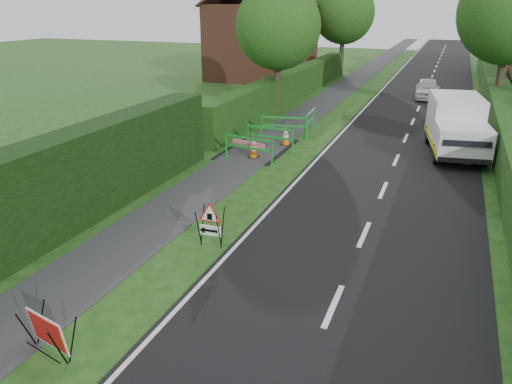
% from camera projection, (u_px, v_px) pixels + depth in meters
% --- Properties ---
extents(ground, '(120.00, 120.00, 0.00)m').
position_uv_depth(ground, '(199.00, 307.00, 9.93)').
color(ground, '#174012').
rests_on(ground, ground).
extents(road_surface, '(6.00, 90.00, 0.02)m').
position_uv_depth(road_surface, '(432.00, 78.00, 39.52)').
color(road_surface, black).
rests_on(road_surface, ground).
extents(footpath, '(2.00, 90.00, 0.02)m').
position_uv_depth(footpath, '(362.00, 75.00, 41.39)').
color(footpath, '#2D2D30').
rests_on(footpath, ground).
extents(hedge_west_near, '(1.10, 18.00, 2.50)m').
position_uv_depth(hedge_west_near, '(8.00, 262.00, 11.63)').
color(hedge_west_near, black).
rests_on(hedge_west_near, ground).
extents(hedge_west_far, '(1.00, 24.00, 1.80)m').
position_uv_depth(hedge_west_far, '(292.00, 100.00, 30.76)').
color(hedge_west_far, '#14380F').
rests_on(hedge_west_far, ground).
extents(hedge_east, '(1.20, 50.00, 1.50)m').
position_uv_depth(hedge_east, '(503.00, 142.00, 21.63)').
color(hedge_east, '#14380F').
rests_on(hedge_east, ground).
extents(house_west, '(7.50, 7.40, 7.88)m').
position_uv_depth(house_west, '(262.00, 40.00, 38.39)').
color(house_west, brown).
rests_on(house_west, ground).
extents(tree_nw, '(4.40, 4.40, 6.70)m').
position_uv_depth(tree_nw, '(278.00, 27.00, 25.55)').
color(tree_nw, '#2D2116').
rests_on(tree_nw, ground).
extents(tree_ne, '(5.20, 5.20, 7.79)m').
position_uv_depth(tree_ne, '(511.00, 12.00, 25.03)').
color(tree_ne, '#2D2116').
rests_on(tree_ne, ground).
extents(tree_fw, '(4.80, 4.80, 7.24)m').
position_uv_depth(tree_fw, '(344.00, 13.00, 39.34)').
color(tree_fw, '#2D2116').
rests_on(tree_fw, ground).
extents(tree_fe, '(4.20, 4.20, 6.33)m').
position_uv_depth(tree_fe, '(492.00, 21.00, 39.29)').
color(tree_fe, '#2D2116').
rests_on(tree_fe, ground).
extents(red_rect_sign, '(1.03, 0.76, 0.79)m').
position_uv_depth(red_rect_sign, '(47.00, 332.00, 8.43)').
color(red_rect_sign, black).
rests_on(red_rect_sign, ground).
extents(triangle_sign, '(0.71, 0.71, 1.00)m').
position_uv_depth(triangle_sign, '(209.00, 221.00, 12.13)').
color(triangle_sign, black).
rests_on(triangle_sign, ground).
extents(works_van, '(2.57, 5.00, 2.18)m').
position_uv_depth(works_van, '(456.00, 125.00, 19.63)').
color(works_van, silver).
rests_on(works_van, ground).
extents(traffic_cone_0, '(0.38, 0.38, 0.79)m').
position_uv_depth(traffic_cone_0, '(468.00, 154.00, 18.51)').
color(traffic_cone_0, black).
rests_on(traffic_cone_0, ground).
extents(traffic_cone_1, '(0.38, 0.38, 0.79)m').
position_uv_depth(traffic_cone_1, '(483.00, 140.00, 20.33)').
color(traffic_cone_1, black).
rests_on(traffic_cone_1, ground).
extents(traffic_cone_2, '(0.38, 0.38, 0.79)m').
position_uv_depth(traffic_cone_2, '(457.00, 132.00, 21.61)').
color(traffic_cone_2, black).
rests_on(traffic_cone_2, ground).
extents(traffic_cone_3, '(0.38, 0.38, 0.79)m').
position_uv_depth(traffic_cone_3, '(253.00, 148.00, 19.29)').
color(traffic_cone_3, black).
rests_on(traffic_cone_3, ground).
extents(traffic_cone_4, '(0.38, 0.38, 0.79)m').
position_uv_depth(traffic_cone_4, '(286.00, 136.00, 20.98)').
color(traffic_cone_4, black).
rests_on(traffic_cone_4, ground).
extents(ped_barrier_0, '(2.09, 0.64, 1.00)m').
position_uv_depth(ped_barrier_0, '(248.00, 146.00, 18.70)').
color(ped_barrier_0, '#188825').
rests_on(ped_barrier_0, ground).
extents(ped_barrier_1, '(2.08, 0.53, 1.00)m').
position_uv_depth(ped_barrier_1, '(270.00, 135.00, 20.19)').
color(ped_barrier_1, '#188825').
rests_on(ped_barrier_1, ground).
extents(ped_barrier_2, '(2.09, 0.69, 1.00)m').
position_uv_depth(ped_barrier_2, '(284.00, 124.00, 22.01)').
color(ped_barrier_2, '#188825').
rests_on(ped_barrier_2, ground).
extents(ped_barrier_3, '(0.48, 2.08, 1.00)m').
position_uv_depth(ped_barrier_3, '(310.00, 119.00, 22.87)').
color(ped_barrier_3, '#188825').
rests_on(ped_barrier_3, ground).
extents(redwhite_plank, '(1.47, 0.38, 0.25)m').
position_uv_depth(redwhite_plank, '(248.00, 155.00, 19.73)').
color(redwhite_plank, red).
rests_on(redwhite_plank, ground).
extents(hatchback_car, '(1.69, 3.66, 1.22)m').
position_uv_depth(hatchback_car, '(428.00, 89.00, 31.05)').
color(hatchback_car, silver).
rests_on(hatchback_car, ground).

